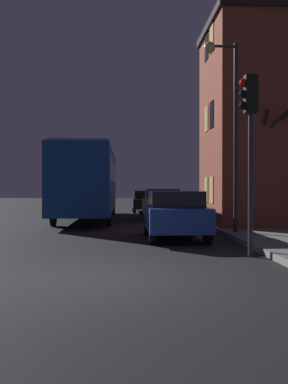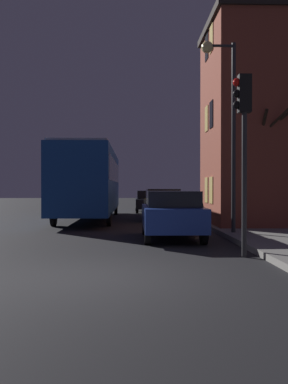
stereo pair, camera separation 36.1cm
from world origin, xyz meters
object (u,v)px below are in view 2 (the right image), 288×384
Objects in this scene: streetlamp at (225,106)px; car_far_lane at (149,201)px; car_near_lane at (172,214)px; car_mid_lane at (163,204)px; bare_tree at (263,167)px; bus at (90,178)px; traffic_light at (243,126)px.

streetlamp reaches higher than car_far_lane.
car_near_lane is 7.99m from car_mid_lane.
bare_tree reaches higher than bus.
bare_tree is 4.51m from car_near_lane.
traffic_light reaches higher than bus.
bus is at bearing -116.87° from car_far_lane.
bare_tree reaches higher than car_mid_lane.
bus is 2.93× the size of car_near_lane.
bare_tree is (2.24, 5.75, -0.70)m from traffic_light.
bare_tree is (1.79, 1.60, -2.00)m from streetlamp.
car_near_lane is at bearing 110.96° from traffic_light.
bus reaches higher than car_near_lane.
streetlamp is 1.42× the size of bare_tree.
bus is 3.11× the size of car_mid_lane.
streetlamp is at bearing 16.98° from car_near_lane.
traffic_light is 4.48m from car_near_lane.
car_far_lane is at bearing 97.73° from streetlamp.
bus is (-4.85, 12.19, -0.98)m from traffic_light.
car_near_lane reaches higher than car_far_lane.
car_near_lane is at bearing -91.93° from car_mid_lane.
car_far_lane is (-0.42, 7.17, -0.07)m from car_mid_lane.
streetlamp is 3.12m from bare_tree.
bare_tree is 6.91m from car_mid_lane.
bus reaches higher than car_mid_lane.
car_near_lane is at bearing -163.02° from streetlamp.
car_near_lane is 1.06× the size of car_mid_lane.
car_mid_lane is (-3.35, 5.83, -1.59)m from bare_tree.
streetlamp is at bearing -138.16° from bare_tree.
bare_tree reaches higher than car_far_lane.
car_mid_lane reaches higher than car_far_lane.
car_far_lane is (-3.77, 13.00, -1.67)m from bare_tree.
car_mid_lane is at bearing 88.07° from car_near_lane.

